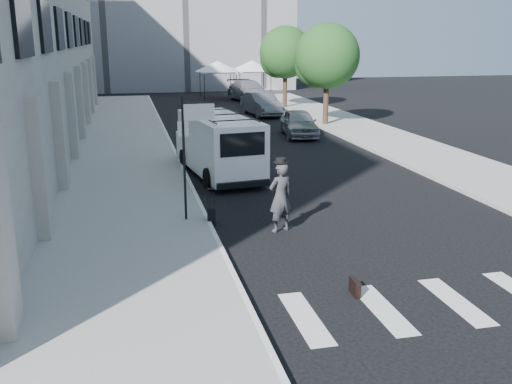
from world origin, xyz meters
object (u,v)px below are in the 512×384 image
briefcase (355,287)px  parked_car_b (262,104)px  cargo_van (218,145)px  businessman (280,197)px  parked_car_a (299,123)px  suitcase (211,215)px  parked_car_c (249,91)px

briefcase → parked_car_b: size_ratio=0.09×
cargo_van → parked_car_b: 17.53m
businessman → parked_car_a: (5.13, 14.95, -0.26)m
cargo_van → suitcase: bearing=-108.6°
parked_car_b → parked_car_c: (1.07, 9.15, 0.08)m
parked_car_b → cargo_van: bearing=-115.5°
cargo_van → parked_car_a: 9.76m
suitcase → cargo_van: size_ratio=0.16×
suitcase → parked_car_c: size_ratio=0.18×
parked_car_c → suitcase: bearing=-110.6°
parked_car_a → parked_car_c: parked_car_c is taller
parked_car_a → parked_car_b: parked_car_b is taller
cargo_van → briefcase: bearing=-92.2°
suitcase → parked_car_a: bearing=71.3°
parked_car_c → parked_car_b: bearing=-103.2°
briefcase → cargo_van: 11.37m
briefcase → suitcase: size_ratio=0.43×
suitcase → parked_car_a: parked_car_a is taller
businessman → parked_car_a: 15.81m
businessman → briefcase: size_ratio=4.42×
businessman → cargo_van: size_ratio=0.31×
briefcase → parked_car_c: (5.75, 37.01, 0.68)m
businessman → parked_car_c: businessman is taller
businessman → briefcase: 4.34m
businessman → suitcase: 2.15m
briefcase → parked_car_c: bearing=83.9°
parked_car_a → parked_car_b: bearing=97.2°
suitcase → parked_car_c: 32.75m
parked_car_a → parked_car_b: (0.00, 8.66, 0.06)m
businessman → suitcase: size_ratio=1.89×
suitcase → businessman: bearing=-21.9°
briefcase → suitcase: (-2.22, 5.25, 0.10)m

